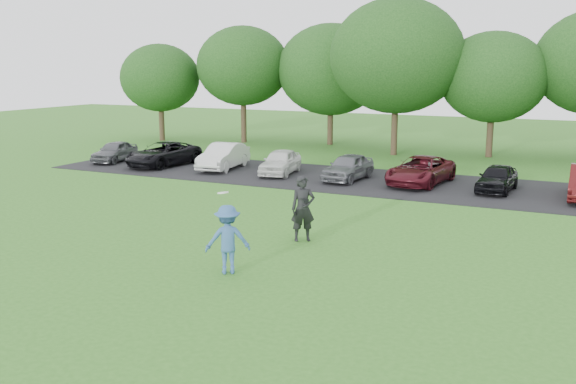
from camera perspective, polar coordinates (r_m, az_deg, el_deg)
ground at (r=16.55m, az=-5.26°, el=-6.59°), size 100.00×100.00×0.00m
parking_lot at (r=28.17m, az=8.35°, el=0.88°), size 32.00×6.50×0.03m
frisbee_player at (r=15.80m, az=-5.39°, el=-4.21°), size 1.27×1.15×2.10m
camera_bystander at (r=18.56m, az=1.34°, el=-1.48°), size 0.84×0.77×1.92m
parked_cars at (r=28.11m, az=7.37°, el=2.13°), size 30.50×5.04×1.26m
tree_row at (r=36.85m, az=15.47°, el=10.69°), size 42.39×9.85×8.64m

